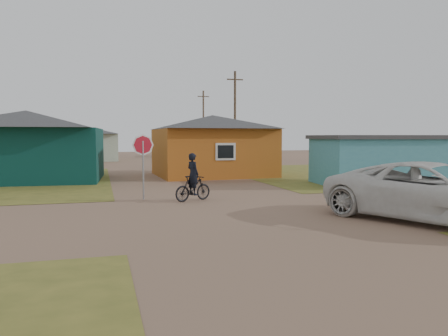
{
  "coord_description": "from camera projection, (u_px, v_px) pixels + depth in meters",
  "views": [
    {
      "loc": [
        -4.5,
        -13.36,
        2.53
      ],
      "look_at": [
        0.14,
        3.0,
        1.3
      ],
      "focal_mm": 35.0,
      "sensor_mm": 36.0,
      "label": 1
    }
  ],
  "objects": [
    {
      "name": "ground",
      "position": [
        245.0,
        214.0,
        14.23
      ],
      "size": [
        120.0,
        120.0,
        0.0
      ],
      "primitive_type": "plane",
      "color": "#85624C"
    },
    {
      "name": "grass_ne",
      "position": [
        375.0,
        173.0,
        30.52
      ],
      "size": [
        20.0,
        18.0,
        0.0
      ],
      "primitive_type": "cube",
      "color": "olive",
      "rests_on": "ground"
    },
    {
      "name": "house_teal",
      "position": [
        27.0,
        145.0,
        24.72
      ],
      "size": [
        8.93,
        7.08,
        4.0
      ],
      "color": "#08312D",
      "rests_on": "ground"
    },
    {
      "name": "house_yellow",
      "position": [
        213.0,
        145.0,
        28.2
      ],
      "size": [
        7.72,
        6.76,
        3.9
      ],
      "color": "#B05B1B",
      "rests_on": "ground"
    },
    {
      "name": "shed_turquoise",
      "position": [
        377.0,
        160.0,
        22.96
      ],
      "size": [
        6.71,
        4.93,
        2.6
      ],
      "color": "teal",
      "rests_on": "ground"
    },
    {
      "name": "house_pale_west",
      "position": [
        85.0,
        143.0,
        45.08
      ],
      "size": [
        7.04,
        6.15,
        3.6
      ],
      "color": "#A2B198",
      "rests_on": "ground"
    },
    {
      "name": "house_beige_east",
      "position": [
        219.0,
        142.0,
        55.2
      ],
      "size": [
        6.95,
        6.05,
        3.6
      ],
      "color": "gray",
      "rests_on": "ground"
    },
    {
      "name": "house_pale_north",
      "position": [
        21.0,
        143.0,
        54.43
      ],
      "size": [
        6.28,
        5.81,
        3.4
      ],
      "color": "#A2B198",
      "rests_on": "ground"
    },
    {
      "name": "utility_pole_near",
      "position": [
        235.0,
        117.0,
        36.81
      ],
      "size": [
        1.4,
        0.2,
        8.0
      ],
      "color": "brown",
      "rests_on": "ground"
    },
    {
      "name": "utility_pole_far",
      "position": [
        203.0,
        123.0,
        52.43
      ],
      "size": [
        1.4,
        0.2,
        8.0
      ],
      "color": "brown",
      "rests_on": "ground"
    },
    {
      "name": "stop_sign",
      "position": [
        143.0,
        152.0,
        17.41
      ],
      "size": [
        0.83,
        0.3,
        2.62
      ],
      "color": "gray",
      "rests_on": "ground"
    },
    {
      "name": "cyclist",
      "position": [
        193.0,
        184.0,
        17.11
      ],
      "size": [
        1.71,
        1.12,
        1.88
      ],
      "color": "black",
      "rests_on": "ground"
    },
    {
      "name": "vehicle",
      "position": [
        434.0,
        192.0,
        12.91
      ],
      "size": [
        5.37,
        7.01,
        1.77
      ],
      "primitive_type": "imported",
      "rotation": [
        0.0,
        0.0,
        0.44
      ],
      "color": "silver",
      "rests_on": "ground"
    }
  ]
}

